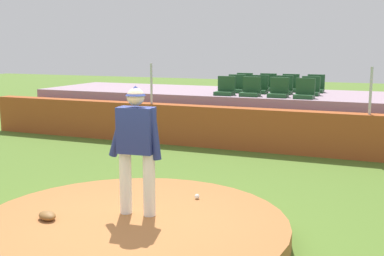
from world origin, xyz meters
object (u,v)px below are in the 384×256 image
Objects in this scene: baseball at (197,196)px; stadium_chair_8 at (244,85)px; pitcher at (136,141)px; stadium_chair_1 at (251,90)px; stadium_chair_4 at (236,87)px; stadium_chair_9 at (267,85)px; stadium_chair_0 at (225,89)px; stadium_chair_10 at (290,86)px; stadium_chair_5 at (259,88)px; stadium_chair_6 at (283,88)px; stadium_chair_2 at (279,91)px; stadium_chair_11 at (315,87)px; fielding_glove at (47,216)px; stadium_chair_3 at (305,92)px; stadium_chair_7 at (310,89)px.

baseball is 0.15× the size of stadium_chair_8.
pitcher is 3.50× the size of stadium_chair_1.
stadium_chair_4 is 1.00× the size of stadium_chair_9.
stadium_chair_0 and stadium_chair_10 have the same top height.
baseball is at bearing 96.93° from stadium_chair_5.
pitcher is at bearing 97.36° from stadium_chair_4.
stadium_chair_1 is 0.82m from stadium_chair_5.
stadium_chair_6 is at bearing -178.46° from stadium_chair_4.
stadium_chair_2 is at bearing 149.61° from stadium_chair_4.
stadium_chair_0 is 1.00× the size of stadium_chair_5.
stadium_chair_1 is 1.00× the size of stadium_chair_5.
stadium_chair_6 is 1.05m from stadium_chair_9.
stadium_chair_11 reaches higher than baseball.
stadium_chair_1 and stadium_chair_5 have the same top height.
stadium_chair_4 is (0.04, 0.83, 0.00)m from stadium_chair_0.
stadium_chair_2 reaches higher than fielding_glove.
stadium_chair_1 is 2.23m from stadium_chair_11.
fielding_glove is 0.60× the size of stadium_chair_8.
stadium_chair_8 is (-2.09, 1.69, 0.00)m from stadium_chair_3.
stadium_chair_0 is 2.73m from stadium_chair_11.
stadium_chair_3 and stadium_chair_11 have the same top height.
stadium_chair_6 is (0.68, 0.87, 0.00)m from stadium_chair_1.
stadium_chair_8 is at bearing -39.09° from stadium_chair_3.
stadium_chair_8 is at bearing -22.12° from stadium_chair_7.
stadium_chair_1 is 1.81m from stadium_chair_10.
stadium_chair_4 is 1.35m from stadium_chair_6.
stadium_chair_0 and stadium_chair_4 have the same top height.
stadium_chair_11 is at bearing -131.37° from stadium_chair_6.
stadium_chair_3 is 1.00× the size of stadium_chair_4.
stadium_chair_0 is 1.00× the size of stadium_chair_3.
stadium_chair_4 is at bearing -0.53° from stadium_chair_7.
stadium_chair_0 is 1.67m from stadium_chair_8.
stadium_chair_9 is (-0.79, 7.60, 1.07)m from baseball.
stadium_chair_3 is at bearing 75.63° from pitcher.
stadium_chair_7 is at bearing 175.68° from stadium_chair_6.
stadium_chair_2 is 1.00× the size of stadium_chair_3.
pitcher is at bearing 87.34° from stadium_chair_6.
fielding_glove is 8.61m from stadium_chair_7.
stadium_chair_5 is 1.41m from stadium_chair_7.
pitcher is 7.73m from stadium_chair_4.
pitcher is 6.85m from stadium_chair_2.
baseball is at bearing 90.87° from stadium_chair_10.
stadium_chair_2 and stadium_chair_5 have the same top height.
pitcher is 8.61m from stadium_chair_11.
stadium_chair_10 is at bearing 90.87° from baseball.
pitcher is 7.66m from stadium_chair_5.
fielding_glove is (-1.00, -0.64, -0.96)m from pitcher.
stadium_chair_6 is (-0.73, 0.90, 0.00)m from stadium_chair_3.
stadium_chair_3 is at bearing 128.94° from stadium_chair_6.
stadium_chair_8 is 1.00× the size of stadium_chair_10.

